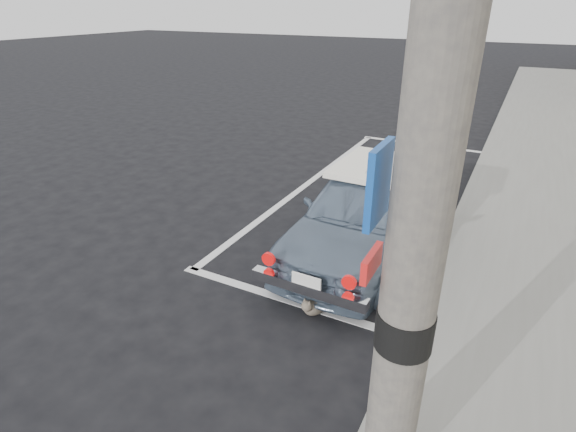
# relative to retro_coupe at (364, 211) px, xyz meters

# --- Properties ---
(ground) EXTENTS (80.00, 80.00, 0.00)m
(ground) POSITION_rel_retro_coupe_xyz_m (-0.82, -1.00, -0.60)
(ground) COLOR black
(ground) RESTS_ON ground
(sidewalk) EXTENTS (2.80, 40.00, 0.15)m
(sidewalk) POSITION_rel_retro_coupe_xyz_m (2.38, 1.00, -0.52)
(sidewalk) COLOR slate
(sidewalk) RESTS_ON ground
(pline_rear) EXTENTS (3.00, 0.12, 0.01)m
(pline_rear) POSITION_rel_retro_coupe_xyz_m (-0.32, -1.50, -0.59)
(pline_rear) COLOR silver
(pline_rear) RESTS_ON ground
(pline_front) EXTENTS (3.00, 0.12, 0.01)m
(pline_front) POSITION_rel_retro_coupe_xyz_m (-0.32, 5.50, -0.59)
(pline_front) COLOR silver
(pline_front) RESTS_ON ground
(pline_side) EXTENTS (0.12, 7.00, 0.01)m
(pline_side) POSITION_rel_retro_coupe_xyz_m (-1.72, 2.00, -0.59)
(pline_side) COLOR silver
(pline_side) RESTS_ON ground
(retro_coupe) EXTENTS (1.45, 3.48, 1.18)m
(retro_coupe) POSITION_rel_retro_coupe_xyz_m (0.00, 0.00, 0.00)
(retro_coupe) COLOR slate
(retro_coupe) RESTS_ON ground
(cat) EXTENTS (0.29, 0.44, 0.25)m
(cat) POSITION_rel_retro_coupe_xyz_m (0.01, -1.57, -0.48)
(cat) COLOR #746559
(cat) RESTS_ON ground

